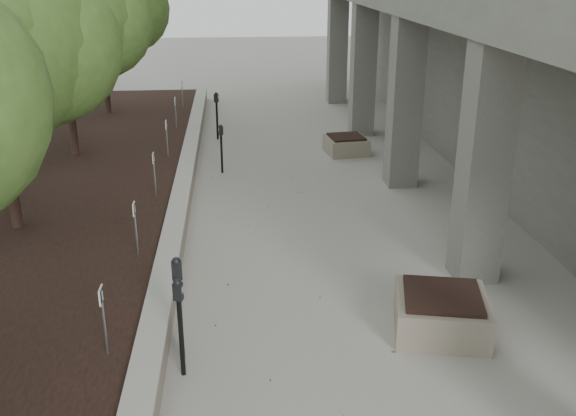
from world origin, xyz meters
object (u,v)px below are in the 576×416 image
parking_meter_2 (181,328)px  parking_meter_3 (179,309)px  crabapple_tree_4 (63,48)px  parking_meter_4 (221,149)px  planter_back (346,145)px  parking_meter_5 (217,116)px  crabapple_tree_5 (100,29)px  planter_front (441,312)px

parking_meter_2 → parking_meter_3: (-0.04, 0.37, 0.06)m
crabapple_tree_4 → parking_meter_2: (3.39, -9.46, -2.41)m
parking_meter_4 → planter_back: bearing=6.1°
parking_meter_5 → planter_back: size_ratio=1.32×
planter_back → parking_meter_2: bearing=-111.1°
crabapple_tree_4 → parking_meter_5: crabapple_tree_4 is taller
crabapple_tree_5 → parking_meter_3: bearing=-76.6°
crabapple_tree_4 → planter_front: size_ratio=4.14×
crabapple_tree_5 → parking_meter_2: bearing=-76.8°
crabapple_tree_5 → parking_meter_3: 14.67m
parking_meter_2 → parking_meter_3: 0.37m
parking_meter_2 → planter_back: size_ratio=1.28×
planter_back → parking_meter_3: bearing=-112.0°
parking_meter_5 → planter_back: parking_meter_5 is taller
crabapple_tree_5 → crabapple_tree_4: bearing=-90.0°
crabapple_tree_5 → parking_meter_3: size_ratio=3.54×
parking_meter_2 → planter_front: parking_meter_2 is taller
crabapple_tree_5 → planter_back: 8.94m
crabapple_tree_4 → planter_front: bearing=-50.8°
parking_meter_3 → planter_front: parking_meter_3 is taller
crabapple_tree_4 → parking_meter_3: 9.97m
parking_meter_4 → parking_meter_5: parking_meter_5 is taller
parking_meter_2 → planter_back: parking_meter_2 is taller
crabapple_tree_5 → planter_front: 15.68m
parking_meter_4 → planter_back: 3.84m
planter_front → parking_meter_5: bearing=106.8°
crabapple_tree_4 → parking_meter_3: (3.35, -9.09, -2.35)m
planter_front → planter_back: planter_front is taller
crabapple_tree_4 → planter_front: 11.57m
crabapple_tree_5 → parking_meter_4: size_ratio=4.25×
parking_meter_5 → crabapple_tree_5: bearing=169.6°
crabapple_tree_5 → parking_meter_5: 4.95m
planter_back → parking_meter_5: bearing=152.5°
crabapple_tree_5 → parking_meter_4: crabapple_tree_5 is taller
parking_meter_3 → planter_back: bearing=57.6°
parking_meter_5 → parking_meter_2: bearing=-69.6°
parking_meter_4 → planter_front: size_ratio=0.97×
planter_front → parking_meter_4: bearing=112.3°
parking_meter_2 → planter_front: size_ratio=1.07×
parking_meter_2 → parking_meter_3: size_ratio=0.92×
parking_meter_2 → planter_front: 3.81m
parking_meter_2 → parking_meter_4: 8.74m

